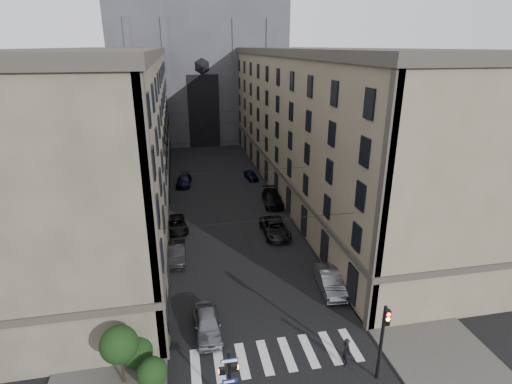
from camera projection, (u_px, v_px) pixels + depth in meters
sidewalk_left at (143, 199)px, 52.78m from camera, size 7.00×80.00×0.15m
sidewalk_right at (295, 188)px, 56.63m from camera, size 7.00×80.00×0.15m
zebra_crossing at (276, 355)px, 26.19m from camera, size 11.00×3.20×0.01m
building_left at (111, 130)px, 49.05m from camera, size 13.60×60.60×18.85m
building_right at (318, 123)px, 53.97m from camera, size 13.60×60.60×18.85m
gothic_tower at (198, 52)px, 84.46m from camera, size 35.00×23.00×58.00m
pedestrian_signal_left at (229, 377)px, 21.53m from camera, size 1.02×0.38×4.00m
traffic_light_right at (383, 335)px, 23.25m from camera, size 0.34×0.50×5.20m
shrub_cluster at (136, 352)px, 23.98m from camera, size 3.90×4.40×3.90m
tram_wires at (220, 143)px, 51.89m from camera, size 14.00×60.00×0.43m
car_left_near at (208, 324)px, 27.99m from camera, size 1.95×4.67×1.58m
car_left_midnear at (177, 253)px, 37.53m from camera, size 1.73×4.62×1.51m
car_left_midfar at (176, 224)px, 43.80m from camera, size 2.79×5.11×1.36m
car_left_far at (184, 180)px, 57.98m from camera, size 2.58×5.09×1.42m
car_right_near at (330, 281)px, 32.99m from camera, size 2.23×5.10×1.63m
car_right_midnear at (275, 228)px, 42.69m from camera, size 2.60×5.58×1.55m
car_right_midfar at (272, 198)px, 50.94m from camera, size 2.82×5.87×1.65m
car_right_far at (251, 175)px, 60.62m from camera, size 1.94×3.90×1.28m
pedestrian at (346, 351)px, 25.19m from camera, size 0.59×0.79×1.95m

